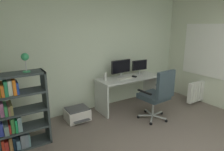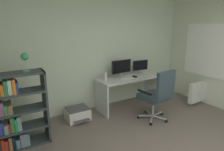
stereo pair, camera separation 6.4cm
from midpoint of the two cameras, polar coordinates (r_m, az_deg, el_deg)
name	(u,v)px [view 2 (the right image)]	position (r m, az deg, el deg)	size (l,w,h in m)	color
wall_back	(96,49)	(4.45, -4.25, 7.73)	(4.79, 0.10, 2.76)	silver
window_pane	(208,51)	(5.22, 26.86, 6.54)	(0.01, 1.16, 1.17)	white
window_frame	(208,51)	(5.22, 26.82, 6.54)	(0.02, 1.24, 1.25)	white
desk	(129,85)	(4.57, 5.42, -2.81)	(1.51, 0.60, 0.74)	silver
monitor_main	(122,67)	(4.45, 3.23, 2.46)	(0.53, 0.18, 0.40)	#B2B5B7
monitor_secondary	(140,66)	(4.79, 8.72, 2.77)	(0.42, 0.18, 0.34)	#B2B5B7
keyboard	(125,78)	(4.37, 4.31, -0.83)	(0.34, 0.13, 0.02)	silver
computer_mouse	(135,76)	(4.52, 7.14, -0.29)	(0.06, 0.10, 0.03)	black
desktop_speaker	(105,77)	(4.20, -1.57, -0.36)	(0.07, 0.07, 0.17)	silver
office_chair	(158,93)	(3.98, 13.84, -5.15)	(0.64, 0.65, 1.08)	#B7BABC
bookshelf	(16,114)	(3.41, -25.93, -10.06)	(0.77, 0.33, 1.22)	#353E41
desk_lamp	(25,58)	(3.20, -23.77, 4.63)	(0.11, 0.11, 0.29)	#339A62
printer	(77,114)	(4.16, -9.71, -11.02)	(0.47, 0.48, 0.26)	silver
radiator	(201,91)	(5.36, 25.07, -4.21)	(0.84, 0.10, 0.50)	white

